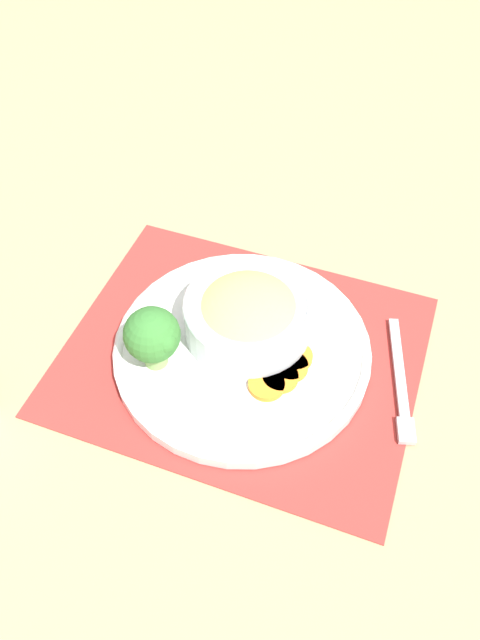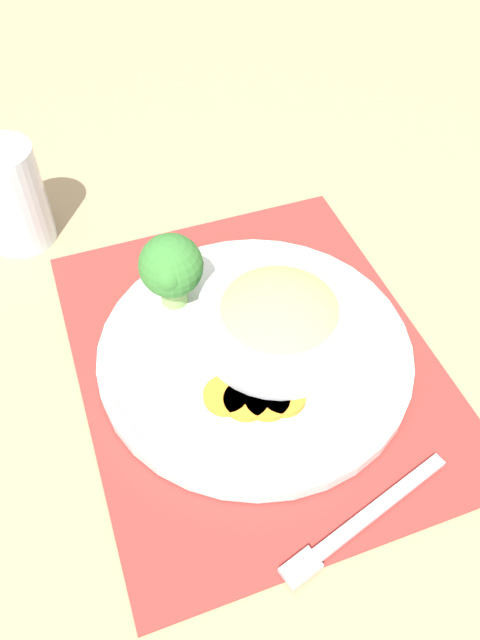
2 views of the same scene
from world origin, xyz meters
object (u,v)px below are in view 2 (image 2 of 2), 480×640
(water_glass, at_px, (13,201))
(fork, at_px, (352,529))
(broccoli_floret, at_px, (171,267))
(bowl, at_px, (278,317))

(water_glass, distance_m, fork, 0.53)
(broccoli_floret, distance_m, water_glass, 0.23)
(bowl, height_order, water_glass, water_glass)
(broccoli_floret, bearing_deg, bowl, -138.16)
(bowl, height_order, fork, bowl)
(bowl, bearing_deg, water_glass, 37.32)
(broccoli_floret, xyz_separation_m, fork, (-0.30, -0.06, -0.06))
(bowl, xyz_separation_m, water_glass, (0.28, 0.21, 0.00))
(bowl, xyz_separation_m, fork, (-0.21, 0.02, -0.05))
(fork, bearing_deg, bowl, -19.99)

